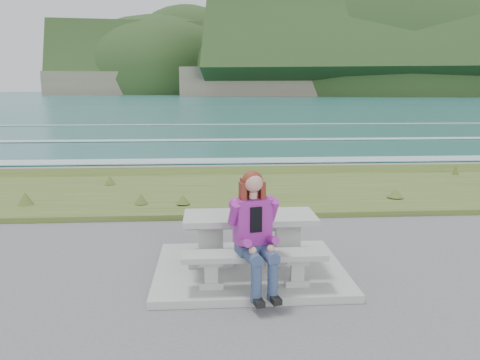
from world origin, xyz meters
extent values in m
cube|color=gray|center=(0.00, 0.00, 0.05)|extent=(2.60, 2.10, 0.10)
cube|color=gray|center=(-0.54, 0.00, 0.14)|extent=(0.62, 0.12, 0.08)
cube|color=gray|center=(-0.54, 0.00, 0.44)|extent=(0.34, 0.09, 0.51)
cube|color=gray|center=(-0.54, 0.00, 0.73)|extent=(0.62, 0.12, 0.08)
cube|color=gray|center=(0.54, 0.00, 0.14)|extent=(0.62, 0.12, 0.08)
cube|color=gray|center=(0.54, 0.00, 0.44)|extent=(0.34, 0.09, 0.51)
cube|color=gray|center=(0.54, 0.00, 0.73)|extent=(0.62, 0.12, 0.08)
cube|color=gray|center=(0.00, 0.00, 0.81)|extent=(1.80, 0.75, 0.08)
cube|color=gray|center=(-0.54, -0.70, 0.14)|extent=(0.30, 0.12, 0.08)
cube|color=gray|center=(-0.54, -0.70, 0.29)|extent=(0.17, 0.09, 0.22)
cube|color=gray|center=(-0.54, -0.70, 0.44)|extent=(0.30, 0.12, 0.08)
cube|color=gray|center=(0.54, -0.70, 0.14)|extent=(0.30, 0.12, 0.08)
cube|color=gray|center=(0.54, -0.70, 0.29)|extent=(0.17, 0.09, 0.22)
cube|color=gray|center=(0.54, -0.70, 0.44)|extent=(0.30, 0.12, 0.08)
cube|color=gray|center=(0.00, -0.70, 0.52)|extent=(1.80, 0.35, 0.07)
cube|color=gray|center=(-0.54, 0.70, 0.14)|extent=(0.30, 0.12, 0.08)
cube|color=gray|center=(-0.54, 0.70, 0.29)|extent=(0.17, 0.09, 0.22)
cube|color=gray|center=(-0.54, 0.70, 0.44)|extent=(0.30, 0.12, 0.08)
cube|color=gray|center=(0.54, 0.70, 0.14)|extent=(0.30, 0.12, 0.08)
cube|color=gray|center=(0.54, 0.70, 0.29)|extent=(0.17, 0.09, 0.22)
cube|color=gray|center=(0.54, 0.70, 0.44)|extent=(0.30, 0.12, 0.08)
cube|color=gray|center=(0.00, 0.70, 0.52)|extent=(1.80, 0.35, 0.07)
cube|color=#304A1B|center=(0.00, 5.00, 0.00)|extent=(160.00, 4.50, 0.22)
cube|color=#6F6153|center=(0.00, 7.90, 0.00)|extent=(160.00, 0.80, 2.20)
plane|color=#20595C|center=(0.00, 430.00, -1.80)|extent=(1600.00, 1600.00, 0.00)
cube|color=silver|center=(0.00, 14.00, -1.74)|extent=(220.00, 3.00, 0.06)
cube|color=silver|center=(0.00, 22.00, -1.74)|extent=(220.00, 2.00, 0.06)
cube|color=silver|center=(0.00, 34.00, -1.74)|extent=(220.00, 1.40, 0.06)
cube|color=silver|center=(0.00, 52.00, -1.74)|extent=(220.00, 1.00, 0.06)
cube|color=#6F6153|center=(130.00, 330.00, 7.20)|extent=(296.14, 193.70, 18.00)
ellipsoid|color=#1F3116|center=(130.00, 330.00, 10.20)|extent=(311.77, 210.10, 181.26)
cube|color=#6F6153|center=(-40.00, 440.00, 7.20)|extent=(201.55, 149.04, 18.00)
ellipsoid|color=#1F3116|center=(-40.00, 440.00, 10.20)|extent=(211.86, 162.91, 117.28)
cube|color=navy|center=(0.03, -0.92, 0.39)|extent=(0.56, 0.82, 0.57)
cube|color=#8F208A|center=(-0.03, -0.68, 0.95)|extent=(0.48, 0.35, 0.56)
sphere|color=tan|center=(-0.02, -0.70, 1.44)|extent=(0.24, 0.24, 0.24)
sphere|color=maroon|center=(-0.03, -0.67, 1.45)|extent=(0.26, 0.26, 0.26)
camera|label=1|loc=(-0.55, -6.18, 2.54)|focal=35.00mm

